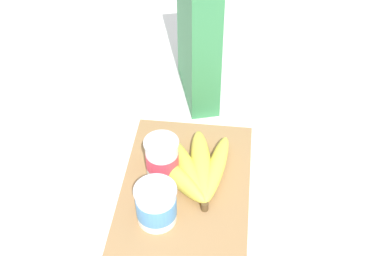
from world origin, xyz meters
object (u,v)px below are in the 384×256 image
at_px(cutting_board, 186,189).
at_px(cereal_box, 198,39).
at_px(yogurt_cup_back, 162,159).
at_px(banana_bunch, 195,169).
at_px(yogurt_cup_front, 156,205).

xyz_separation_m(cutting_board, cereal_box, (0.31, 0.01, 0.14)).
bearing_deg(yogurt_cup_back, cutting_board, -116.86).
height_order(cutting_board, cereal_box, cereal_box).
relative_size(cutting_board, banana_bunch, 1.76).
distance_m(cereal_box, banana_bunch, 0.30).
height_order(cereal_box, banana_bunch, cereal_box).
relative_size(cereal_box, banana_bunch, 1.48).
bearing_deg(banana_bunch, cereal_box, 4.63).
height_order(cutting_board, yogurt_cup_front, yogurt_cup_front).
bearing_deg(banana_bunch, yogurt_cup_back, 93.13).
distance_m(cutting_board, yogurt_cup_front, 0.10).
relative_size(cereal_box, yogurt_cup_back, 3.31).
distance_m(cereal_box, yogurt_cup_front, 0.40).
distance_m(yogurt_cup_front, yogurt_cup_back, 0.11).
distance_m(cutting_board, cereal_box, 0.34).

